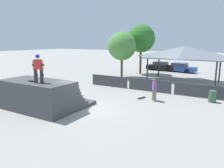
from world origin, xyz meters
TOP-DOWN VIEW (x-y plane):
  - ground_plane at (0.00, 0.00)m, footprint 160.00×160.00m
  - quarter_pipe_ramp at (-2.56, -1.20)m, footprint 4.85×4.20m
  - skater_on_deck at (-1.88, -1.92)m, footprint 0.71×0.49m
  - skateboard_on_deck at (-2.52, -1.88)m, footprint 0.79×0.28m
  - bystander_walking at (3.07, 4.37)m, footprint 0.49×0.59m
  - skateboard_on_ground at (2.03, 4.50)m, footprint 0.42×0.83m
  - barrier_fence at (1.63, 7.11)m, footprint 12.14×0.12m
  - pavilion_shelter at (2.99, 13.64)m, footprint 8.09×4.43m
  - tree_beside_pavilion at (-3.96, 12.36)m, footprint 3.36×3.36m
  - tree_far_back at (-3.22, 16.23)m, footprint 3.63×3.63m
  - trash_bin at (6.83, 6.15)m, footprint 0.52×0.52m
  - parked_car_black at (-1.96, 21.04)m, footprint 4.32×1.97m
  - parked_car_blue at (0.90, 20.79)m, footprint 4.57×2.41m

SIDE VIEW (x-z plane):
  - ground_plane at x=0.00m, z-range 0.00..0.00m
  - skateboard_on_ground at x=2.03m, z-range 0.01..0.10m
  - trash_bin at x=6.83m, z-range 0.00..0.85m
  - barrier_fence at x=1.63m, z-range 0.00..1.05m
  - parked_car_blue at x=0.90m, z-range -0.04..1.24m
  - parked_car_black at x=-1.96m, z-range -0.03..1.24m
  - quarter_pipe_ramp at x=-2.56m, z-range -0.10..1.81m
  - bystander_walking at x=3.07m, z-range 0.09..1.76m
  - skateboard_on_deck at x=-2.52m, z-range 1.92..2.01m
  - skater_on_deck at x=-1.88m, z-range 2.03..3.74m
  - pavilion_shelter at x=2.99m, z-range 1.23..5.05m
  - tree_beside_pavilion at x=-3.96m, z-range 1.03..6.48m
  - tree_far_back at x=-3.22m, z-range 1.41..7.90m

